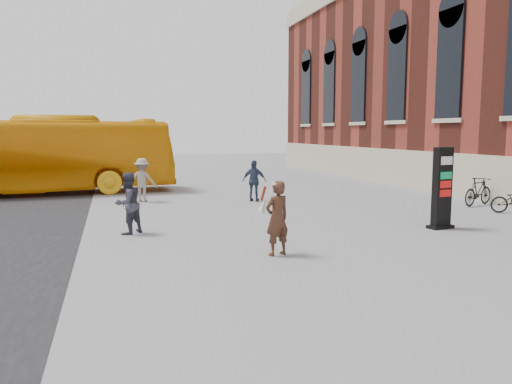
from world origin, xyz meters
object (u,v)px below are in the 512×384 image
object	(u,v)px
woman	(277,217)
bike_7	(478,191)
pedestrian_b	(142,180)
pedestrian_a	(128,203)
pedestrian_c	(254,181)
info_pylon	(442,188)
bus	(29,155)

from	to	relation	value
woman	bike_7	world-z (taller)	woman
pedestrian_b	pedestrian_a	bearing A→B (deg)	103.63
woman	bike_7	size ratio (longest dim) A/B	0.94
pedestrian_b	pedestrian_c	distance (m)	4.31
info_pylon	pedestrian_b	size ratio (longest dim) A/B	1.35
pedestrian_c	bike_7	distance (m)	8.25
bus	pedestrian_a	world-z (taller)	bus
woman	info_pylon	bearing A→B (deg)	178.19
pedestrian_c	bike_7	bearing A→B (deg)	-175.08
info_pylon	pedestrian_a	bearing A→B (deg)	159.43
pedestrian_a	info_pylon	bearing A→B (deg)	128.22
pedestrian_c	pedestrian_b	bearing A→B (deg)	13.57
bus	pedestrian_b	bearing A→B (deg)	-133.11
bus	pedestrian_b	distance (m)	5.85
bus	pedestrian_c	world-z (taller)	bus
woman	bus	world-z (taller)	bus
info_pylon	pedestrian_b	xyz separation A→B (m)	(-7.66, 7.80, -0.29)
pedestrian_a	bike_7	distance (m)	12.55
pedestrian_b	bike_7	bearing A→B (deg)	179.53
woman	bus	distance (m)	14.75
woman	bus	bearing A→B (deg)	-81.13
info_pylon	bike_7	size ratio (longest dim) A/B	1.31
pedestrian_b	woman	bearing A→B (deg)	124.11
bus	pedestrian_a	bearing A→B (deg)	-163.20
pedestrian_a	pedestrian_b	distance (m)	6.23
woman	pedestrian_c	bearing A→B (deg)	-121.29
pedestrian_b	bike_7	world-z (taller)	pedestrian_b
woman	pedestrian_b	bearing A→B (deg)	-94.94
info_pylon	bus	bearing A→B (deg)	127.10
pedestrian_a	woman	bearing A→B (deg)	92.26
pedestrian_a	pedestrian_c	xyz separation A→B (m)	(4.89, 5.06, -0.02)
woman	pedestrian_c	world-z (taller)	woman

